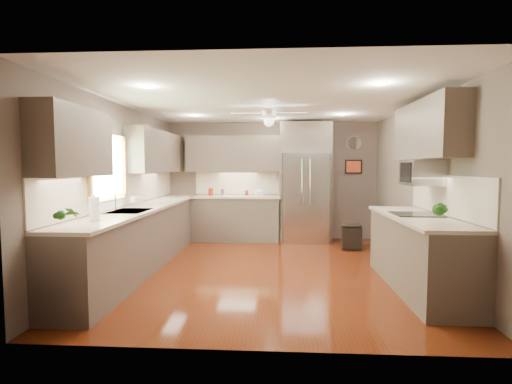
# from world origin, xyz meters

# --- Properties ---
(floor) EXTENTS (5.00, 5.00, 0.00)m
(floor) POSITION_xyz_m (0.00, 0.00, 0.00)
(floor) COLOR #4F250A
(floor) RESTS_ON ground
(ceiling) EXTENTS (5.00, 5.00, 0.00)m
(ceiling) POSITION_xyz_m (0.00, 0.00, 2.50)
(ceiling) COLOR white
(ceiling) RESTS_ON ground
(wall_back) EXTENTS (4.50, 0.00, 4.50)m
(wall_back) POSITION_xyz_m (0.00, 2.50, 1.25)
(wall_back) COLOR #63554B
(wall_back) RESTS_ON ground
(wall_front) EXTENTS (4.50, 0.00, 4.50)m
(wall_front) POSITION_xyz_m (0.00, -2.50, 1.25)
(wall_front) COLOR #63554B
(wall_front) RESTS_ON ground
(wall_left) EXTENTS (0.00, 5.00, 5.00)m
(wall_left) POSITION_xyz_m (-2.25, 0.00, 1.25)
(wall_left) COLOR #63554B
(wall_left) RESTS_ON ground
(wall_right) EXTENTS (0.00, 5.00, 5.00)m
(wall_right) POSITION_xyz_m (2.25, 0.00, 1.25)
(wall_right) COLOR #63554B
(wall_right) RESTS_ON ground
(canister_a) EXTENTS (0.12, 0.12, 0.16)m
(canister_a) POSITION_xyz_m (-1.27, 2.20, 1.02)
(canister_a) COLOR maroon
(canister_a) RESTS_ON back_run
(canister_b) EXTENTS (0.11, 0.11, 0.13)m
(canister_b) POSITION_xyz_m (-1.03, 2.26, 1.01)
(canister_b) COLOR silver
(canister_b) RESTS_ON back_run
(canister_d) EXTENTS (0.09, 0.09, 0.11)m
(canister_d) POSITION_xyz_m (-0.51, 2.23, 1.00)
(canister_d) COLOR maroon
(canister_d) RESTS_ON back_run
(soap_bottle) EXTENTS (0.13, 0.13, 0.21)m
(soap_bottle) POSITION_xyz_m (-2.06, 0.11, 1.05)
(soap_bottle) COLOR white
(soap_bottle) RESTS_ON left_run
(potted_plant_left) EXTENTS (0.17, 0.13, 0.30)m
(potted_plant_left) POSITION_xyz_m (-1.94, -2.02, 1.09)
(potted_plant_left) COLOR #25611B
(potted_plant_left) RESTS_ON left_run
(potted_plant_right) EXTENTS (0.21, 0.19, 0.30)m
(potted_plant_right) POSITION_xyz_m (1.91, -1.43, 1.09)
(potted_plant_right) COLOR #25611B
(potted_plant_right) RESTS_ON right_run
(bowl) EXTENTS (0.22, 0.22, 0.05)m
(bowl) POSITION_xyz_m (-0.24, 2.16, 0.97)
(bowl) COLOR beige
(bowl) RESTS_ON back_run
(left_run) EXTENTS (0.65, 4.70, 1.45)m
(left_run) POSITION_xyz_m (-1.95, 0.15, 0.48)
(left_run) COLOR #4D3F38
(left_run) RESTS_ON ground
(back_run) EXTENTS (1.85, 0.65, 1.45)m
(back_run) POSITION_xyz_m (-0.72, 2.20, 0.48)
(back_run) COLOR #4D3F38
(back_run) RESTS_ON ground
(uppers) EXTENTS (4.50, 4.70, 0.95)m
(uppers) POSITION_xyz_m (-0.74, 0.71, 1.87)
(uppers) COLOR #4D3F38
(uppers) RESTS_ON wall_left
(window) EXTENTS (0.05, 1.12, 0.92)m
(window) POSITION_xyz_m (-2.22, -0.50, 1.55)
(window) COLOR #BFF2B2
(window) RESTS_ON wall_left
(sink) EXTENTS (0.50, 0.70, 0.32)m
(sink) POSITION_xyz_m (-1.93, -0.50, 0.91)
(sink) COLOR silver
(sink) RESTS_ON left_run
(refrigerator) EXTENTS (1.06, 0.75, 2.45)m
(refrigerator) POSITION_xyz_m (0.70, 2.16, 1.19)
(refrigerator) COLOR silver
(refrigerator) RESTS_ON ground
(right_run) EXTENTS (0.70, 2.20, 1.45)m
(right_run) POSITION_xyz_m (1.93, -0.80, 0.48)
(right_run) COLOR #4D3F38
(right_run) RESTS_ON ground
(microwave) EXTENTS (0.43, 0.55, 0.34)m
(microwave) POSITION_xyz_m (2.03, -0.55, 1.48)
(microwave) COLOR silver
(microwave) RESTS_ON wall_right
(ceiling_fan) EXTENTS (1.18, 1.18, 0.32)m
(ceiling_fan) POSITION_xyz_m (-0.00, 0.30, 2.33)
(ceiling_fan) COLOR white
(ceiling_fan) RESTS_ON ceiling
(recessed_lights) EXTENTS (2.84, 3.14, 0.01)m
(recessed_lights) POSITION_xyz_m (-0.04, 0.40, 2.49)
(recessed_lights) COLOR white
(recessed_lights) RESTS_ON ceiling
(wall_clock) EXTENTS (0.30, 0.03, 0.30)m
(wall_clock) POSITION_xyz_m (1.75, 2.48, 2.05)
(wall_clock) COLOR white
(wall_clock) RESTS_ON wall_back
(framed_print) EXTENTS (0.36, 0.03, 0.30)m
(framed_print) POSITION_xyz_m (1.75, 2.48, 1.55)
(framed_print) COLOR black
(framed_print) RESTS_ON wall_back
(stool) EXTENTS (0.39, 0.39, 0.45)m
(stool) POSITION_xyz_m (1.53, 1.47, 0.24)
(stool) COLOR black
(stool) RESTS_ON ground
(paper_towel) EXTENTS (0.12, 0.12, 0.29)m
(paper_towel) POSITION_xyz_m (-1.94, -1.47, 1.08)
(paper_towel) COLOR white
(paper_towel) RESTS_ON left_run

